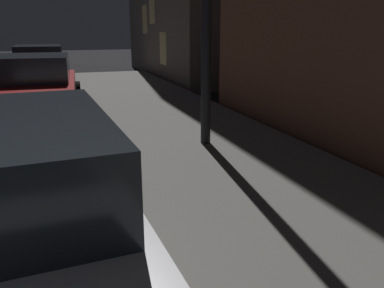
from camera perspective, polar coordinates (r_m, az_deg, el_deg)
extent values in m
cube|color=silver|center=(3.15, -26.51, -11.89)|extent=(1.97, 4.19, 0.64)
cylinder|color=black|center=(4.43, -13.51, -5.76)|extent=(0.25, 0.67, 0.66)
cube|color=maroon|center=(9.53, -22.26, 6.90)|extent=(2.01, 4.14, 0.64)
cube|color=#1E2328|center=(9.35, -22.71, 10.29)|extent=(1.69, 2.12, 0.56)
cylinder|color=black|center=(10.92, -26.26, 6.25)|extent=(0.26, 0.67, 0.66)
cylinder|color=black|center=(10.75, -16.69, 7.12)|extent=(0.26, 0.67, 0.66)
cylinder|color=black|center=(8.28, -16.62, 4.45)|extent=(0.26, 0.67, 0.66)
cube|color=black|center=(14.99, -21.52, 10.12)|extent=(1.76, 4.60, 0.64)
cube|color=#1E2328|center=(14.84, -21.76, 12.30)|extent=(1.53, 2.18, 0.56)
cylinder|color=black|center=(16.46, -24.40, 9.45)|extent=(0.23, 0.66, 0.66)
cylinder|color=black|center=(16.43, -18.35, 10.07)|extent=(0.23, 0.66, 0.66)
cylinder|color=black|center=(13.65, -25.10, 8.16)|extent=(0.23, 0.66, 0.66)
cylinder|color=black|center=(13.61, -17.82, 8.91)|extent=(0.23, 0.66, 0.66)
cube|color=#F2D17F|center=(15.11, -4.22, 13.91)|extent=(0.06, 0.90, 1.20)
cube|color=#F2D17F|center=(17.99, -6.93, 17.81)|extent=(0.06, 0.90, 1.20)
cube|color=#F2D17F|center=(16.68, -5.90, 19.32)|extent=(0.06, 0.90, 1.20)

